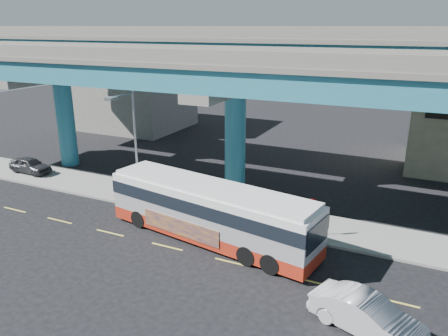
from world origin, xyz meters
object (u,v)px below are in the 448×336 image
at_px(transit_bus, 211,210).
at_px(sedan, 367,315).
at_px(parked_car, 30,165).
at_px(street_lamp, 130,133).
at_px(stop_sign, 311,209).

distance_m(transit_bus, sedan, 10.33).
height_order(transit_bus, parked_car, transit_bus).
height_order(parked_car, street_lamp, street_lamp).
bearing_deg(street_lamp, parked_car, 170.21).
bearing_deg(stop_sign, street_lamp, 161.09).
xyz_separation_m(transit_bus, sedan, (9.25, -4.46, -1.06)).
xyz_separation_m(street_lamp, stop_sign, (11.85, 0.74, -3.36)).
relative_size(transit_bus, sedan, 2.70).
xyz_separation_m(parked_car, street_lamp, (11.96, -2.06, 4.37)).
distance_m(sedan, stop_sign, 8.28).
distance_m(sedan, parked_car, 29.20).
xyz_separation_m(sedan, street_lamp, (-16.00, 6.35, 4.40)).
xyz_separation_m(transit_bus, stop_sign, (5.11, 2.63, -0.03)).
distance_m(street_lamp, stop_sign, 12.34).
relative_size(street_lamp, stop_sign, 3.33).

